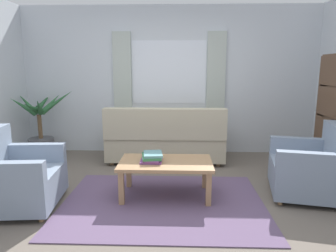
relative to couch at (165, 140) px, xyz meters
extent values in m
plane|color=#6B6056|center=(0.04, -1.60, -0.37)|extent=(6.24, 6.24, 0.00)
cube|color=silver|center=(0.04, 0.66, 0.93)|extent=(5.32, 0.12, 2.60)
cube|color=white|center=(0.04, 0.60, 1.08)|extent=(1.30, 0.01, 1.10)
cube|color=#B2BCB2|center=(-0.79, 0.57, 1.08)|extent=(0.32, 0.06, 1.40)
cube|color=#B2BCB2|center=(0.87, 0.57, 1.08)|extent=(0.32, 0.06, 1.40)
cube|color=#604C6B|center=(0.04, -1.60, -0.36)|extent=(2.30, 1.72, 0.01)
cube|color=#BCB293|center=(0.00, 0.07, -0.12)|extent=(1.90, 0.80, 0.38)
cube|color=#BCB293|center=(0.00, -0.25, 0.31)|extent=(1.90, 0.20, 0.48)
cube|color=#BCB293|center=(0.87, 0.07, 0.19)|extent=(0.16, 0.80, 0.24)
cube|color=#BCB293|center=(-0.87, 0.07, 0.19)|extent=(0.16, 0.80, 0.24)
cylinder|color=#A87F56|center=(0.85, 0.37, -0.34)|extent=(0.06, 0.06, 0.06)
cylinder|color=#A87F56|center=(-0.85, 0.37, -0.34)|extent=(0.06, 0.06, 0.06)
cylinder|color=#A87F56|center=(0.85, -0.23, -0.34)|extent=(0.06, 0.06, 0.06)
cylinder|color=#A87F56|center=(-0.85, -0.23, -0.34)|extent=(0.06, 0.06, 0.06)
cube|color=gray|center=(-1.53, -1.75, -0.13)|extent=(0.88, 0.91, 0.36)
cube|color=gray|center=(-1.49, -2.11, 0.16)|extent=(0.81, 0.20, 0.22)
cube|color=gray|center=(-1.56, -1.40, 0.16)|extent=(0.81, 0.20, 0.22)
cylinder|color=#A87F56|center=(-1.18, -2.06, -0.34)|extent=(0.05, 0.05, 0.06)
cylinder|color=#A87F56|center=(-1.24, -1.39, -0.34)|extent=(0.05, 0.05, 0.06)
cylinder|color=#A87F56|center=(-1.88, -1.45, -0.34)|extent=(0.05, 0.05, 0.06)
cube|color=gray|center=(1.76, -1.32, -0.13)|extent=(0.95, 0.98, 0.36)
cube|color=gray|center=(1.83, -0.97, 0.16)|extent=(0.81, 0.27, 0.22)
cube|color=gray|center=(1.69, -1.67, 0.16)|extent=(0.81, 0.27, 0.22)
cylinder|color=#A87F56|center=(1.51, -0.92, -0.34)|extent=(0.05, 0.05, 0.06)
cylinder|color=#A87F56|center=(1.38, -1.59, -0.34)|extent=(0.05, 0.05, 0.06)
cylinder|color=#A87F56|center=(2.14, -1.05, -0.34)|extent=(0.05, 0.05, 0.06)
cube|color=#A87F56|center=(0.06, -1.40, 0.05)|extent=(1.10, 0.64, 0.04)
cube|color=#A87F56|center=(-0.43, -1.66, -0.17)|extent=(0.06, 0.06, 0.40)
cube|color=#A87F56|center=(0.55, -1.66, -0.17)|extent=(0.06, 0.06, 0.40)
cube|color=#A87F56|center=(-0.43, -1.14, -0.17)|extent=(0.06, 0.06, 0.40)
cube|color=#A87F56|center=(0.55, -1.14, -0.17)|extent=(0.06, 0.06, 0.40)
cube|color=#7F478C|center=(-0.11, -1.40, 0.08)|extent=(0.25, 0.28, 0.02)
cube|color=#7F478C|center=(-0.09, -1.39, 0.10)|extent=(0.21, 0.32, 0.02)
cube|color=#387F4C|center=(-0.11, -1.39, 0.13)|extent=(0.26, 0.32, 0.03)
cube|color=#5B8E93|center=(-0.09, -1.39, 0.16)|extent=(0.25, 0.30, 0.03)
cylinder|color=#56565B|center=(-2.17, 0.18, -0.20)|extent=(0.43, 0.43, 0.33)
cylinder|color=brown|center=(-2.17, 0.18, 0.17)|extent=(0.07, 0.07, 0.41)
cone|color=#2D6638|center=(-1.86, 0.23, 0.59)|extent=(0.58, 0.20, 0.45)
cone|color=#2D6638|center=(-2.04, 0.39, 0.55)|extent=(0.30, 0.44, 0.39)
cone|color=#2D6638|center=(-2.19, 0.47, 0.58)|extent=(0.12, 0.58, 0.28)
cone|color=#2D6638|center=(-2.41, 0.28, 0.55)|extent=(0.46, 0.28, 0.40)
cone|color=#2D6638|center=(-2.37, 0.05, 0.54)|extent=(0.40, 0.32, 0.39)
cone|color=#2D6638|center=(-2.19, -0.04, 0.53)|extent=(0.12, 0.45, 0.27)
cone|color=#2D6638|center=(-2.06, -0.03, 0.54)|extent=(0.26, 0.45, 0.36)
cube|color=brown|center=(2.42, -0.31, 0.48)|extent=(0.30, 0.04, 1.70)
cube|color=brown|center=(2.28, -0.76, 0.48)|extent=(0.02, 0.90, 1.70)
cube|color=brown|center=(2.42, -0.76, -0.36)|extent=(0.30, 0.86, 0.02)
cube|color=orange|center=(2.42, -0.66, 0.22)|extent=(0.28, 0.08, 0.28)
camera|label=1|loc=(0.21, -4.86, 1.17)|focal=32.43mm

